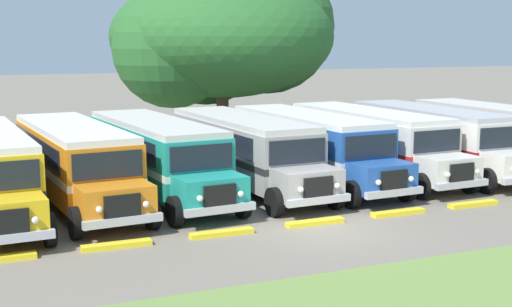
# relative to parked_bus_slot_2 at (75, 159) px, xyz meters

# --- Properties ---
(ground_plane) EXTENTS (220.00, 220.00, 0.00)m
(ground_plane) POSITION_rel_parked_bus_slot_2_xyz_m (6.52, -6.94, -1.58)
(ground_plane) COLOR slate
(parked_bus_slot_2) EXTENTS (3.42, 10.95, 2.82)m
(parked_bus_slot_2) POSITION_rel_parked_bus_slot_2_xyz_m (0.00, 0.00, 0.00)
(parked_bus_slot_2) COLOR orange
(parked_bus_slot_2) RESTS_ON ground_plane
(parked_bus_slot_3) EXTENTS (3.41, 10.95, 2.82)m
(parked_bus_slot_3) POSITION_rel_parked_bus_slot_2_xyz_m (3.11, 0.20, 0.00)
(parked_bus_slot_3) COLOR teal
(parked_bus_slot_3) RESTS_ON ground_plane
(parked_bus_slot_4) EXTENTS (3.16, 10.91, 2.82)m
(parked_bus_slot_4) POSITION_rel_parked_bus_slot_2_xyz_m (6.69, 0.11, 0.00)
(parked_bus_slot_4) COLOR #9E9993
(parked_bus_slot_4) RESTS_ON ground_plane
(parked_bus_slot_5) EXTENTS (3.18, 10.91, 2.82)m
(parked_bus_slot_5) POSITION_rel_parked_bus_slot_2_xyz_m (9.65, 0.10, 0.00)
(parked_bus_slot_5) COLOR #23519E
(parked_bus_slot_5) RESTS_ON ground_plane
(parked_bus_slot_6) EXTENTS (3.11, 10.90, 2.82)m
(parked_bus_slot_6) POSITION_rel_parked_bus_slot_2_xyz_m (12.78, 0.29, 0.00)
(parked_bus_slot_6) COLOR silver
(parked_bus_slot_6) RESTS_ON ground_plane
(parked_bus_slot_7) EXTENTS (2.69, 10.84, 2.82)m
(parked_bus_slot_7) POSITION_rel_parked_bus_slot_2_xyz_m (15.97, 0.07, 0.00)
(parked_bus_slot_7) COLOR silver
(parked_bus_slot_7) RESTS_ON ground_plane
(parked_bus_slot_8) EXTENTS (2.71, 10.84, 2.82)m
(parked_bus_slot_8) POSITION_rel_parked_bus_slot_2_xyz_m (19.38, -0.37, 0.00)
(parked_bus_slot_8) COLOR red
(parked_bus_slot_8) RESTS_ON ground_plane
(curb_wheelstop_2) EXTENTS (2.00, 0.36, 0.15)m
(curb_wheelstop_2) POSITION_rel_parked_bus_slot_2_xyz_m (0.14, -6.29, -1.51)
(curb_wheelstop_2) COLOR yellow
(curb_wheelstop_2) RESTS_ON ground_plane
(curb_wheelstop_3) EXTENTS (2.00, 0.36, 0.15)m
(curb_wheelstop_3) POSITION_rel_parked_bus_slot_2_xyz_m (3.33, -6.29, -1.51)
(curb_wheelstop_3) COLOR yellow
(curb_wheelstop_3) RESTS_ON ground_plane
(curb_wheelstop_4) EXTENTS (2.00, 0.36, 0.15)m
(curb_wheelstop_4) POSITION_rel_parked_bus_slot_2_xyz_m (6.52, -6.29, -1.51)
(curb_wheelstop_4) COLOR yellow
(curb_wheelstop_4) RESTS_ON ground_plane
(curb_wheelstop_5) EXTENTS (2.00, 0.36, 0.15)m
(curb_wheelstop_5) POSITION_rel_parked_bus_slot_2_xyz_m (9.72, -6.29, -1.51)
(curb_wheelstop_5) COLOR yellow
(curb_wheelstop_5) RESTS_ON ground_plane
(curb_wheelstop_6) EXTENTS (2.00, 0.36, 0.15)m
(curb_wheelstop_6) POSITION_rel_parked_bus_slot_2_xyz_m (12.91, -6.29, -1.51)
(curb_wheelstop_6) COLOR yellow
(curb_wheelstop_6) RESTS_ON ground_plane
(broad_shade_tree) EXTENTS (14.51, 13.29, 10.97)m
(broad_shade_tree) POSITION_rel_parked_bus_slot_2_xyz_m (11.18, 14.06, 4.48)
(broad_shade_tree) COLOR brown
(broad_shade_tree) RESTS_ON ground_plane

